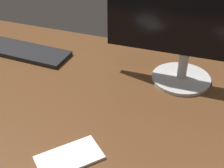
# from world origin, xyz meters

# --- Properties ---
(desk) EXTENTS (1.40, 0.84, 0.02)m
(desk) POSITION_xyz_m (0.00, 0.00, 0.01)
(desk) COLOR brown
(desk) RESTS_ON ground
(monitor) EXTENTS (0.54, 0.20, 0.50)m
(monitor) POSITION_xyz_m (0.27, 0.19, 0.29)
(monitor) COLOR #BEBEBE
(monitor) RESTS_ON desk
(keyboard) EXTENTS (0.36, 0.14, 0.02)m
(keyboard) POSITION_xyz_m (-0.35, 0.17, 0.03)
(keyboard) COLOR black
(keyboard) RESTS_ON desk
(notepad) EXTENTS (0.18, 0.18, 0.01)m
(notepad) POSITION_xyz_m (0.06, -0.27, 0.02)
(notepad) COLOR white
(notepad) RESTS_ON desk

